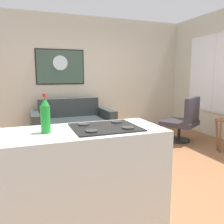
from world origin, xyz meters
TOP-DOWN VIEW (x-y plane):
  - ground at (0.00, 0.00)m, footprint 6.40×6.40m
  - back_wall at (0.00, 2.42)m, footprint 6.40×0.05m
  - couch at (-0.47, 1.81)m, footprint 1.78×0.98m
  - coffee_table at (-0.32, 0.70)m, footprint 0.92×0.51m
  - armchair at (1.67, 0.72)m, footprint 0.91×0.90m
  - bar_stool at (1.94, -0.06)m, footprint 0.34×0.34m
  - kitchen_counter at (-1.03, -1.22)m, footprint 1.63×0.67m
  - soda_bottle_2 at (-1.27, -1.23)m, footprint 0.08×0.08m
  - wall_painting at (-0.61, 2.38)m, footprint 1.12×0.03m
  - window at (2.59, 0.90)m, footprint 0.03×1.62m

SIDE VIEW (x-z plane):
  - ground at x=0.00m, z-range -0.04..0.00m
  - couch at x=-0.47m, z-range -0.14..0.72m
  - coffee_table at x=-0.32m, z-range 0.16..0.55m
  - armchair at x=1.67m, z-range -0.02..0.93m
  - bar_stool at x=1.94m, z-range 0.16..0.77m
  - kitchen_counter at x=-1.03m, z-range -0.01..0.94m
  - soda_bottle_2 at x=-1.27m, z-range 0.91..1.24m
  - back_wall at x=0.00m, z-range 0.00..2.80m
  - window at x=2.59m, z-range 0.55..2.31m
  - wall_painting at x=-0.61m, z-range 1.18..2.00m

